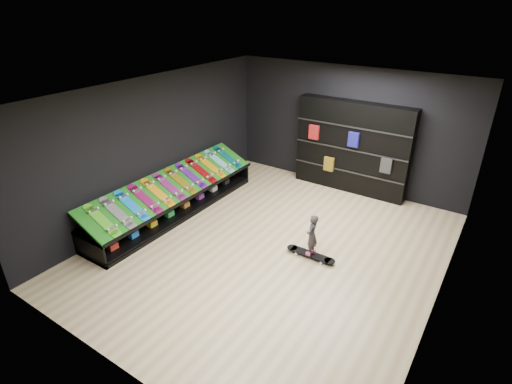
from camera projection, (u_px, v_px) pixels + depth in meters
The scene contains 23 objects.
floor at pixel (272, 248), 7.81m from camera, with size 6.00×7.00×0.01m, color beige.
ceiling at pixel (275, 94), 6.48m from camera, with size 6.00×7.00×0.01m, color white.
wall_back at pixel (347, 129), 9.76m from camera, with size 6.00×0.02×3.00m, color black.
wall_front at pixel (113, 284), 4.53m from camera, with size 6.00×0.02×3.00m, color black.
wall_left at pixel (155, 146), 8.63m from camera, with size 0.02×7.00×3.00m, color black.
wall_right at pixel (453, 226), 5.66m from camera, with size 0.02×7.00×3.00m, color black.
display_rack at pixel (175, 203), 8.96m from camera, with size 0.90×4.50×0.50m, color black, non-canonical shape.
turf_ramp at pixel (175, 185), 8.73m from camera, with size 1.00×4.50×0.04m, color #12600F.
back_shelving at pixel (352, 147), 9.68m from camera, with size 2.79×0.33×2.24m, color black.
floor_skateboard at pixel (310, 256), 7.50m from camera, with size 0.98×0.22×0.09m, color black, non-canonical shape.
child at pixel (311, 243), 7.37m from camera, with size 0.19×0.13×0.49m, color black.
display_board_0 at pixel (102, 221), 7.30m from camera, with size 0.98×0.22×0.09m, color green, non-canonical shape.
display_board_1 at pixel (118, 213), 7.56m from camera, with size 0.98×0.22×0.09m, color black, non-canonical shape.
display_board_2 at pixel (132, 206), 7.81m from camera, with size 0.98×0.22×0.09m, color blue, non-canonical shape.
display_board_3 at pixel (145, 199), 8.07m from camera, with size 0.98×0.22×0.09m, color #E5198C, non-canonical shape.
display_board_4 at pixel (158, 193), 8.33m from camera, with size 0.98×0.22×0.09m, color orange, non-canonical shape.
display_board_5 at pixel (170, 187), 8.59m from camera, with size 0.98×0.22×0.09m, color #2626BF, non-canonical shape.
display_board_6 at pixel (181, 181), 8.85m from camera, with size 0.98×0.22×0.09m, color yellow, non-canonical shape.
display_board_7 at pixel (191, 176), 9.10m from camera, with size 0.98×0.22×0.09m, color purple, non-canonical shape.
display_board_8 at pixel (201, 171), 9.36m from camera, with size 0.98×0.22×0.09m, color red, non-canonical shape.
display_board_9 at pixel (210, 166), 9.62m from camera, with size 0.98×0.22×0.09m, color yellow, non-canonical shape.
display_board_10 at pixel (219, 162), 9.88m from camera, with size 0.98×0.22×0.09m, color #0CB2E5, non-canonical shape.
display_board_11 at pixel (228, 157), 10.13m from camera, with size 0.98×0.22×0.09m, color #0C8C99, non-canonical shape.
Camera 1 is at (3.34, -5.60, 4.45)m, focal length 28.00 mm.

